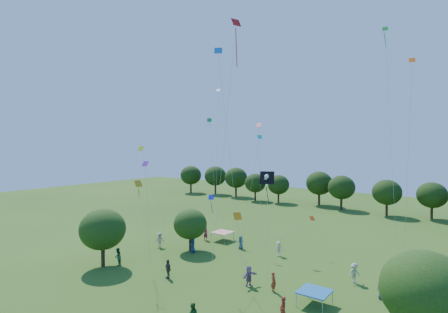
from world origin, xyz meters
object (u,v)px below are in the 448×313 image
(near_tree_east, at_px, (425,290))
(tent_blue, at_px, (315,292))
(red_high_kite, at_px, (232,66))
(pirate_kite, at_px, (267,179))
(tent_red_stripe, at_px, (222,232))
(near_tree_west, at_px, (103,229))
(near_tree_north, at_px, (190,224))

(near_tree_east, distance_m, tent_blue, 8.40)
(red_high_kite, bearing_deg, pirate_kite, 38.52)
(pirate_kite, xyz_separation_m, red_high_kite, (-2.20, -1.75, 8.98))
(tent_red_stripe, xyz_separation_m, tent_blue, (16.05, -9.89, 0.00))
(near_tree_east, xyz_separation_m, red_high_kite, (-13.79, 0.89, 14.30))
(red_high_kite, bearing_deg, tent_blue, 15.11)
(near_tree_east, bearing_deg, tent_red_stripe, 152.02)
(tent_blue, height_order, pirate_kite, pirate_kite)
(tent_blue, height_order, red_high_kite, red_high_kite)
(pirate_kite, height_order, red_high_kite, red_high_kite)
(pirate_kite, bearing_deg, tent_red_stripe, 140.43)
(near_tree_east, bearing_deg, near_tree_west, -176.02)
(pirate_kite, relative_size, red_high_kite, 0.41)
(tent_red_stripe, bearing_deg, near_tree_north, -94.31)
(near_tree_west, height_order, near_tree_east, near_tree_east)
(tent_red_stripe, relative_size, tent_blue, 1.00)
(tent_blue, distance_m, red_high_kite, 18.38)
(near_tree_west, xyz_separation_m, pirate_kite, (15.78, 4.54, 5.54))
(near_tree_west, relative_size, near_tree_north, 1.20)
(near_tree_east, distance_m, red_high_kite, 19.88)
(near_tree_north, height_order, near_tree_east, near_tree_east)
(near_tree_north, bearing_deg, tent_blue, -14.97)
(near_tree_east, relative_size, tent_red_stripe, 2.77)
(tent_red_stripe, relative_size, red_high_kite, 0.11)
(tent_red_stripe, height_order, red_high_kite, red_high_kite)
(red_high_kite, bearing_deg, near_tree_west, -168.39)
(pirate_kite, bearing_deg, near_tree_west, -163.95)
(tent_blue, bearing_deg, near_tree_north, 165.03)
(tent_red_stripe, height_order, pirate_kite, pirate_kite)
(pirate_kite, bearing_deg, tent_blue, -0.58)
(near_tree_east, relative_size, red_high_kite, 0.29)
(pirate_kite, bearing_deg, red_high_kite, -141.48)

